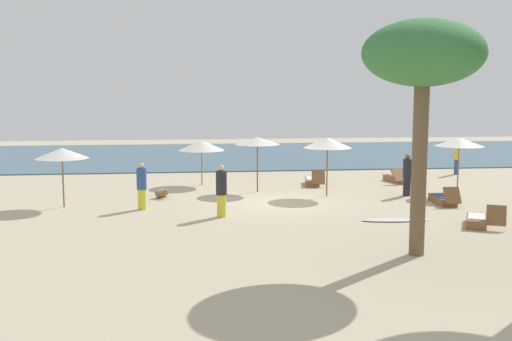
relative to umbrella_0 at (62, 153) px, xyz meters
name	(u,v)px	position (x,y,z in m)	size (l,w,h in m)	color
ground_plane	(275,204)	(7.66, -0.28, -1.95)	(60.00, 60.00, 0.00)	#BCAD8E
ocean_water	(237,155)	(7.66, 16.72, -1.92)	(48.00, 16.00, 0.06)	#3D6075
umbrella_0	(62,153)	(0.00, 0.00, 0.00)	(1.87, 1.87, 2.15)	brown
umbrella_1	(459,142)	(15.23, 0.84, 0.18)	(1.92, 1.92, 2.30)	olive
umbrella_2	(327,143)	(9.95, 1.17, 0.18)	(1.91, 1.91, 2.34)	brown
umbrella_3	(257,141)	(7.34, 2.57, 0.16)	(1.85, 1.85, 2.27)	brown
umbrella_4	(202,145)	(5.09, 4.59, -0.18)	(2.03, 2.03, 1.99)	olive
lounger_0	(313,181)	(9.98, 4.01, -1.78)	(0.87, 1.75, 0.71)	brown
lounger_1	(398,178)	(14.02, 4.42, -1.78)	(1.05, 1.79, 0.68)	olive
lounger_2	(443,199)	(13.86, -1.01, -1.78)	(0.70, 1.70, 0.72)	brown
lounger_3	(478,220)	(13.42, -4.65, -1.78)	(1.25, 1.73, 0.74)	brown
person_0	(221,191)	(5.56, -2.39, -1.08)	(0.40, 0.40, 1.75)	yellow
person_1	(407,175)	(13.15, 0.90, -1.12)	(0.40, 0.40, 1.67)	#26262D
person_2	(142,186)	(2.84, -0.79, -1.12)	(0.40, 0.40, 1.67)	yellow
person_3	(457,157)	(17.84, 6.66, -1.06)	(0.35, 0.35, 1.73)	#2D4C8C
palm_1	(423,58)	(10.26, -7.67, 3.04)	(3.03, 3.03, 5.95)	brown
dog	(162,193)	(3.45, 1.48, -1.75)	(0.69, 0.81, 0.38)	olive
surfboard	(395,220)	(11.09, -3.64, -1.92)	(2.19, 0.67, 0.07)	silver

